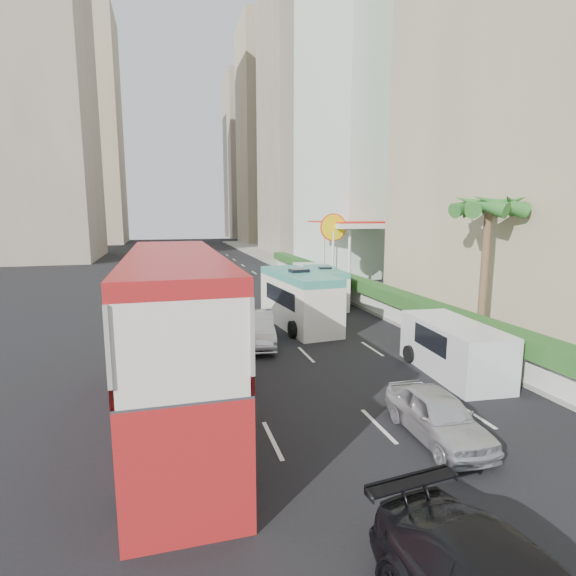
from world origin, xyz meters
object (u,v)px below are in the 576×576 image
object	(u,v)px
minibus_far	(325,287)
minibus_near	(299,299)
car_silver_lane_a	(256,344)
shell_station	(357,253)
double_decker_bus	(177,339)
car_silver_lane_b	(436,438)
panel_van_far	(310,280)
palm_tree	(484,275)
panel_van_near	(453,348)
van_asset	(288,314)

from	to	relation	value
minibus_far	minibus_near	bearing A→B (deg)	-117.81
car_silver_lane_a	shell_station	distance (m)	20.20
double_decker_bus	car_silver_lane_b	xyz separation A→B (m)	(6.84, -3.06, -2.53)
panel_van_far	palm_tree	xyz separation A→B (m)	(3.29, -15.39, 2.29)
car_silver_lane_a	car_silver_lane_b	xyz separation A→B (m)	(3.08, -10.23, 0.00)
double_decker_bus	shell_station	size ratio (longest dim) A/B	1.38
minibus_near	minibus_far	world-z (taller)	minibus_near
minibus_near	panel_van_near	bearing A→B (deg)	-73.33
car_silver_lane_a	minibus_far	bearing A→B (deg)	59.45
panel_van_far	shell_station	world-z (taller)	shell_station
car_silver_lane_b	palm_tree	size ratio (longest dim) A/B	0.61
car_silver_lane_a	minibus_near	xyz separation A→B (m)	(3.04, 2.93, 1.50)
car_silver_lane_a	palm_tree	xyz separation A→B (m)	(10.04, -3.16, 3.38)
double_decker_bus	minibus_near	bearing A→B (deg)	56.01
van_asset	minibus_far	world-z (taller)	minibus_far
double_decker_bus	minibus_far	world-z (taller)	double_decker_bus
panel_van_far	shell_station	bearing A→B (deg)	43.55
double_decker_bus	car_silver_lane_a	bearing A→B (deg)	62.28
double_decker_bus	panel_van_near	size ratio (longest dim) A/B	2.18
van_asset	shell_station	bearing A→B (deg)	49.98
shell_station	panel_van_far	bearing A→B (deg)	-146.71
panel_van_near	van_asset	bearing A→B (deg)	110.42
minibus_far	panel_van_far	size ratio (longest dim) A/B	1.02
car_silver_lane_b	panel_van_far	distance (m)	22.78
double_decker_bus	minibus_near	world-z (taller)	double_decker_bus
minibus_near	shell_station	xyz separation A→B (m)	(9.20, 12.91, 1.25)
minibus_far	panel_van_far	world-z (taller)	minibus_far
car_silver_lane_b	panel_van_far	size ratio (longest dim) A/B	0.72
car_silver_lane_a	shell_station	size ratio (longest dim) A/B	0.59
panel_van_far	palm_tree	distance (m)	15.91
car_silver_lane_b	panel_van_near	distance (m)	5.66
minibus_far	palm_tree	world-z (taller)	palm_tree
panel_van_near	car_silver_lane_a	bearing A→B (deg)	142.70
car_silver_lane_a	panel_van_far	xyz separation A→B (m)	(6.75, 12.23, 1.09)
panel_van_near	minibus_far	bearing A→B (deg)	95.32
van_asset	double_decker_bus	bearing A→B (deg)	-115.89
car_silver_lane_a	panel_van_near	size ratio (longest dim) A/B	0.93
car_silver_lane_b	shell_station	size ratio (longest dim) A/B	0.49
minibus_near	panel_van_far	xyz separation A→B (m)	(3.70, 9.30, -0.41)
car_silver_lane_a	van_asset	size ratio (longest dim) A/B	0.95
palm_tree	minibus_far	bearing A→B (deg)	107.80
van_asset	minibus_near	distance (m)	3.37
panel_van_far	minibus_near	bearing A→B (deg)	-101.46
minibus_far	panel_van_near	world-z (taller)	minibus_far
panel_van_far	palm_tree	bearing A→B (deg)	-67.68
car_silver_lane_a	minibus_near	distance (m)	4.48
car_silver_lane_a	panel_van_near	distance (m)	8.94
minibus_far	shell_station	xyz separation A→B (m)	(5.81, 7.76, 1.52)
van_asset	palm_tree	xyz separation A→B (m)	(6.79, -9.10, 3.38)
car_silver_lane_b	minibus_near	world-z (taller)	minibus_near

